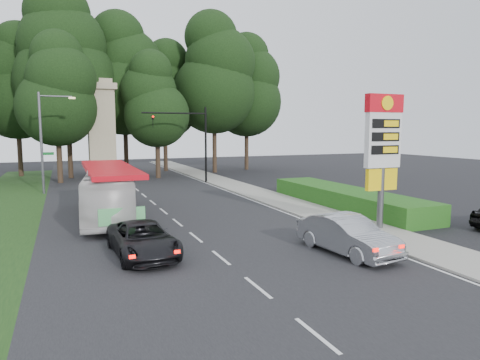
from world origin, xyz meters
name	(u,v)px	position (x,y,z in m)	size (l,w,h in m)	color
ground	(225,262)	(0.00, 0.00, 0.00)	(120.00, 120.00, 0.00)	black
road_surface	(160,209)	(0.00, 12.00, 0.01)	(14.00, 80.00, 0.02)	black
sidewalk_right	(277,200)	(8.50, 12.00, 0.06)	(3.00, 80.00, 0.12)	gray
grass_verge_left	(5,204)	(-9.50, 18.00, 0.01)	(5.00, 50.00, 0.02)	#193814
hedge	(346,198)	(11.50, 8.00, 0.60)	(3.00, 14.00, 1.20)	#1D5216
gas_station_pylon	(383,143)	(9.20, 1.99, 4.45)	(2.10, 0.45, 6.85)	#59595E
traffic_signal_mast	(192,134)	(5.68, 24.00, 4.67)	(6.10, 0.35, 7.20)	black
streetlight_signs	(44,138)	(-6.99, 22.01, 4.44)	(2.75, 0.98, 8.00)	#59595E
monument	(101,129)	(-2.00, 30.00, 5.10)	(3.00, 3.00, 10.05)	tan
tree_west_near	(16,83)	(-10.00, 37.00, 10.02)	(8.40, 8.40, 16.50)	#2D2116
tree_center_left	(66,61)	(-5.00, 33.00, 12.02)	(10.08, 10.08, 19.80)	#2D2116
tree_center_right	(124,76)	(1.00, 35.00, 11.02)	(9.24, 9.24, 18.15)	#2D2116
tree_east_near	(164,91)	(6.00, 37.00, 9.68)	(8.12, 8.12, 15.95)	#2D2116
tree_east_mid	(214,75)	(11.00, 33.00, 11.35)	(9.52, 9.52, 18.70)	#2D2116
tree_far_east	(247,87)	(16.00, 35.00, 10.35)	(8.68, 8.68, 17.05)	#2D2116
tree_monument_left	(56,91)	(-6.00, 29.00, 8.68)	(7.28, 7.28, 14.30)	#2D2116
tree_monument_right	(157,101)	(3.50, 29.50, 8.01)	(6.72, 6.72, 13.20)	#2D2116
transit_bus	(110,192)	(-3.23, 10.40, 1.50)	(2.52, 10.75, 2.99)	silver
sedan_silver	(347,235)	(5.03, -0.89, 0.79)	(1.68, 4.80, 1.58)	#A5A7AD
suv_charcoal	(143,239)	(-2.80, 2.04, 0.68)	(2.26, 4.90, 1.36)	black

